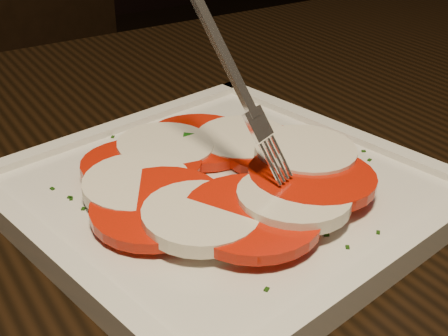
{
  "coord_description": "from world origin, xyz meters",
  "views": [
    {
      "loc": [
        -0.45,
        -0.53,
        1.01
      ],
      "look_at": [
        -0.23,
        -0.18,
        0.78
      ],
      "focal_mm": 50.0,
      "sensor_mm": 36.0,
      "label": 1
    }
  ],
  "objects_px": {
    "plate": "(224,194)",
    "fork": "(213,60)",
    "table": "(267,234)",
    "chair": "(74,86)"
  },
  "relations": [
    {
      "from": "plate",
      "to": "fork",
      "type": "height_order",
      "value": "fork"
    },
    {
      "from": "table",
      "to": "plate",
      "type": "relative_size",
      "value": 4.15
    },
    {
      "from": "chair",
      "to": "fork",
      "type": "bearing_deg",
      "value": -122.38
    },
    {
      "from": "plate",
      "to": "fork",
      "type": "bearing_deg",
      "value": 143.03
    },
    {
      "from": "table",
      "to": "chair",
      "type": "distance_m",
      "value": 0.79
    },
    {
      "from": "chair",
      "to": "table",
      "type": "bearing_deg",
      "value": -116.39
    },
    {
      "from": "table",
      "to": "plate",
      "type": "distance_m",
      "value": 0.15
    },
    {
      "from": "table",
      "to": "fork",
      "type": "height_order",
      "value": "fork"
    },
    {
      "from": "table",
      "to": "fork",
      "type": "distance_m",
      "value": 0.24
    },
    {
      "from": "fork",
      "to": "table",
      "type": "bearing_deg",
      "value": 7.14
    }
  ]
}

